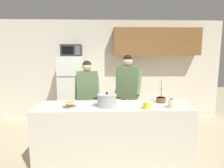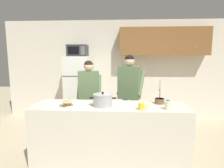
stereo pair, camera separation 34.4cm
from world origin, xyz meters
TOP-DOWN VIEW (x-y plane):
  - ground_plane at (0.00, 0.00)m, footprint 14.00×14.00m
  - back_wall_unit at (0.26, 2.25)m, footprint 6.00×0.48m
  - kitchen_island at (0.00, 0.00)m, footprint 2.37×0.68m
  - refrigerator at (-0.93, 1.85)m, footprint 0.64×0.68m
  - microwave at (-0.93, 1.83)m, footprint 0.48×0.37m
  - person_near_pot at (-0.47, 0.81)m, footprint 0.52×0.44m
  - person_by_sink at (0.32, 0.90)m, footprint 0.61×0.54m
  - cooking_pot at (-0.10, -0.07)m, footprint 0.41×0.29m
  - coffee_mug at (0.47, -0.21)m, footprint 0.13×0.09m
  - bread_bowl at (-0.64, -0.10)m, footprint 0.22×0.22m
  - bottle_near_edge at (0.84, -0.18)m, footprint 0.08×0.08m
  - potted_orchid at (0.79, 0.14)m, footprint 0.15×0.15m

SIDE VIEW (x-z plane):
  - ground_plane at x=0.00m, z-range 0.00..0.00m
  - kitchen_island at x=0.00m, z-range 0.00..0.92m
  - refrigerator at x=-0.93m, z-range 0.00..1.66m
  - coffee_mug at x=0.47m, z-range 0.92..1.02m
  - bread_bowl at x=-0.64m, z-range 0.92..1.02m
  - potted_orchid at x=0.79m, z-range 0.79..1.17m
  - person_near_pot at x=-0.47m, z-range 0.19..1.78m
  - bottle_near_edge at x=0.84m, z-range 0.92..1.06m
  - cooking_pot at x=-0.10m, z-range 0.90..1.13m
  - person_by_sink at x=0.32m, z-range 0.22..1.91m
  - back_wall_unit at x=0.26m, z-range 0.16..2.76m
  - microwave at x=-0.93m, z-range 1.66..1.94m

